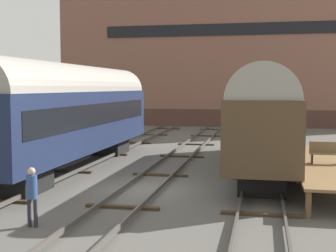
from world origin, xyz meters
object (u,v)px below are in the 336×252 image
at_px(train_car_navy, 74,109).
at_px(bench, 327,152).
at_px(train_car_brown, 263,113).
at_px(person_worker, 32,191).

xyz_separation_m(train_car_navy, bench, (11.99, -1.91, -1.57)).
xyz_separation_m(train_car_navy, train_car_brown, (9.35, 1.63, -0.15)).
xyz_separation_m(train_car_navy, person_worker, (2.69, -9.62, -1.94)).
height_order(train_car_brown, person_worker, train_car_brown).
bearing_deg(bench, train_car_brown, 126.70).
bearing_deg(bench, person_worker, -140.34).
bearing_deg(person_worker, train_car_navy, 105.62).
distance_m(bench, person_worker, 12.09).
relative_size(train_car_brown, bench, 11.11).
distance_m(train_car_navy, train_car_brown, 9.49).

